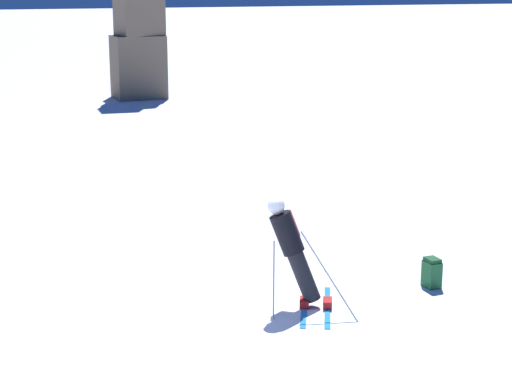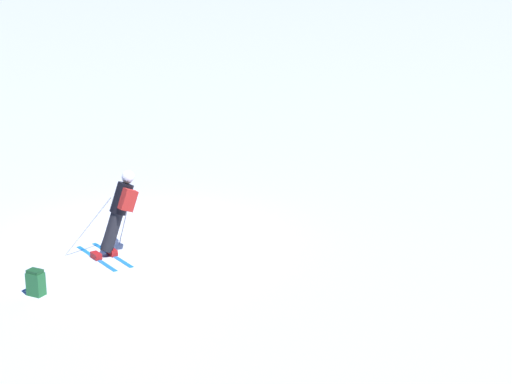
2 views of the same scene
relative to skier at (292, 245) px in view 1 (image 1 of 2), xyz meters
The scene contains 4 objects.
ground_plane 1.48m from the skier, 169.84° to the right, with size 300.00×300.00×0.00m, color white.
skier is the anchor object (origin of this frame).
rock_pillar 25.20m from the skier, 80.94° to the left, with size 2.12×1.86×7.65m.
spare_backpack 2.61m from the skier, ahead, with size 0.22×0.30×0.50m.
Camera 1 is at (-4.12, -11.24, 4.94)m, focal length 60.00 mm.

